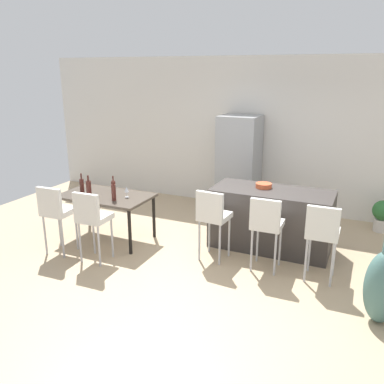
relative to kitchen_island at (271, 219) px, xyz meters
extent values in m
plane|color=tan|center=(-0.47, -0.75, -0.46)|extent=(10.00, 10.00, 0.00)
cube|color=silver|center=(-0.47, 1.86, 0.99)|extent=(10.00, 0.12, 2.90)
cube|color=#383330|center=(0.00, 0.00, 0.00)|extent=(1.78, 0.80, 0.92)
cube|color=silver|center=(-0.64, -0.72, 0.19)|extent=(0.43, 0.43, 0.08)
cube|color=silver|center=(-0.66, -0.89, 0.41)|extent=(0.40, 0.09, 0.36)
cylinder|color=#B2B2B7|center=(-0.79, -0.55, -0.16)|extent=(0.03, 0.03, 0.61)
cylinder|color=#B2B2B7|center=(-0.47, -0.57, -0.16)|extent=(0.03, 0.03, 0.61)
cylinder|color=#B2B2B7|center=(-0.82, -0.87, -0.16)|extent=(0.03, 0.03, 0.61)
cylinder|color=#B2B2B7|center=(-0.50, -0.89, -0.16)|extent=(0.03, 0.03, 0.61)
cube|color=silver|center=(0.12, -0.72, 0.19)|extent=(0.41, 0.41, 0.08)
cube|color=silver|center=(0.12, -0.89, 0.41)|extent=(0.40, 0.07, 0.36)
cylinder|color=#B2B2B7|center=(-0.05, -0.56, -0.16)|extent=(0.03, 0.03, 0.61)
cylinder|color=#B2B2B7|center=(0.27, -0.56, -0.16)|extent=(0.03, 0.03, 0.61)
cylinder|color=#B2B2B7|center=(-0.04, -0.88, -0.16)|extent=(0.03, 0.03, 0.61)
cylinder|color=#B2B2B7|center=(0.28, -0.88, -0.16)|extent=(0.03, 0.03, 0.61)
cube|color=silver|center=(0.84, -0.72, 0.19)|extent=(0.41, 0.41, 0.08)
cube|color=silver|center=(0.84, -0.89, 0.41)|extent=(0.40, 0.07, 0.36)
cylinder|color=#B2B2B7|center=(0.67, -0.56, -0.16)|extent=(0.03, 0.03, 0.61)
cylinder|color=#B2B2B7|center=(0.99, -0.56, -0.16)|extent=(0.03, 0.03, 0.61)
cylinder|color=#B2B2B7|center=(0.68, -0.88, -0.16)|extent=(0.03, 0.03, 0.61)
cylinder|color=#B2B2B7|center=(1.00, -0.88, -0.16)|extent=(0.03, 0.03, 0.61)
cube|color=#4C4238|center=(-2.49, -0.75, 0.26)|extent=(1.44, 0.84, 0.04)
cylinder|color=black|center=(-3.14, -0.39, -0.11)|extent=(0.05, 0.05, 0.70)
cylinder|color=black|center=(-1.83, -0.39, -0.11)|extent=(0.05, 0.05, 0.70)
cylinder|color=black|center=(-3.14, -1.11, -0.11)|extent=(0.05, 0.05, 0.70)
cylinder|color=black|center=(-1.83, -1.11, -0.11)|extent=(0.05, 0.05, 0.70)
cube|color=silver|center=(-2.81, -1.47, 0.19)|extent=(0.41, 0.41, 0.08)
cube|color=silver|center=(-2.80, -1.64, 0.41)|extent=(0.40, 0.07, 0.36)
cylinder|color=#B2B2B7|center=(-2.97, -1.31, -0.16)|extent=(0.03, 0.03, 0.61)
cylinder|color=#B2B2B7|center=(-2.65, -1.30, -0.16)|extent=(0.03, 0.03, 0.61)
cylinder|color=#B2B2B7|center=(-2.96, -1.63, -0.16)|extent=(0.03, 0.03, 0.61)
cylinder|color=#B2B2B7|center=(-2.64, -1.62, -0.16)|extent=(0.03, 0.03, 0.61)
cube|color=silver|center=(-2.16, -1.47, 0.19)|extent=(0.41, 0.41, 0.08)
cube|color=silver|center=(-2.16, -1.64, 0.41)|extent=(0.40, 0.07, 0.36)
cylinder|color=#B2B2B7|center=(-2.33, -1.31, -0.16)|extent=(0.03, 0.03, 0.61)
cylinder|color=#B2B2B7|center=(-2.01, -1.30, -0.16)|extent=(0.03, 0.03, 0.61)
cylinder|color=#B2B2B7|center=(-2.32, -1.63, -0.16)|extent=(0.03, 0.03, 0.61)
cylinder|color=#B2B2B7|center=(-2.00, -1.62, -0.16)|extent=(0.03, 0.03, 0.61)
cylinder|color=#471E19|center=(-2.42, -0.63, 0.38)|extent=(0.07, 0.07, 0.20)
cylinder|color=#471E19|center=(-2.42, -0.63, 0.53)|extent=(0.02, 0.02, 0.08)
cylinder|color=#471E19|center=(-2.20, -0.93, 0.40)|extent=(0.07, 0.07, 0.25)
cylinder|color=#471E19|center=(-2.20, -0.93, 0.57)|extent=(0.02, 0.02, 0.09)
cylinder|color=#471E19|center=(-2.92, -0.79, 0.39)|extent=(0.07, 0.07, 0.22)
cylinder|color=#471E19|center=(-2.92, -0.79, 0.55)|extent=(0.02, 0.02, 0.09)
cylinder|color=#471E19|center=(-2.67, -0.93, 0.41)|extent=(0.08, 0.08, 0.25)
cylinder|color=#471E19|center=(-2.67, -0.93, 0.58)|extent=(0.03, 0.03, 0.09)
cylinder|color=silver|center=(-2.11, -0.72, 0.28)|extent=(0.06, 0.06, 0.00)
cylinder|color=silver|center=(-2.11, -0.72, 0.32)|extent=(0.01, 0.01, 0.08)
cone|color=silver|center=(-2.11, -0.72, 0.41)|extent=(0.07, 0.07, 0.09)
cube|color=#939699|center=(-0.99, 1.42, 0.46)|extent=(0.72, 0.68, 1.84)
cylinder|color=#C6512D|center=(-0.16, 0.07, 0.50)|extent=(0.24, 0.24, 0.07)
ellipsoid|color=#47706B|center=(1.56, -1.43, -0.04)|extent=(0.39, 0.39, 0.83)
cylinder|color=beige|center=(1.57, 1.41, -0.35)|extent=(0.24, 0.24, 0.22)
sphere|color=#2D6B33|center=(1.57, 1.41, -0.09)|extent=(0.34, 0.34, 0.34)
camera|label=1|loc=(1.29, -5.77, 2.18)|focal=37.87mm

